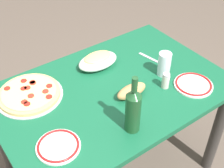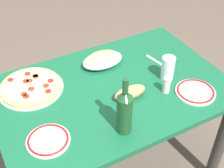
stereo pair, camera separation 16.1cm
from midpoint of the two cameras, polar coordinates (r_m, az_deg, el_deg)
dining_table at (r=1.71m, az=2.69°, el=-4.24°), size 1.23×0.81×0.73m
pepperoni_pizza at (r=1.65m, az=-12.14°, el=-0.64°), size 0.34×0.34×0.03m
baked_pasta_dish at (r=1.76m, az=0.83°, el=4.48°), size 0.24×0.15×0.08m
wine_bottle at (r=1.34m, az=5.79°, el=-5.19°), size 0.07×0.07×0.30m
water_glass at (r=1.69m, az=12.98°, el=2.74°), size 0.07×0.07×0.14m
side_plate_near at (r=1.67m, az=17.88°, el=-1.45°), size 0.21×0.21×0.02m
side_plate_far at (r=1.38m, az=-8.44°, el=-10.39°), size 0.19×0.19×0.02m
bread_loaf at (r=1.56m, az=6.29°, el=-1.72°), size 0.17×0.07×0.07m
spice_shaker at (r=1.62m, az=12.86°, el=-0.34°), size 0.04×0.04×0.09m
fork_right at (r=1.84m, az=10.79°, el=3.97°), size 0.05×0.17×0.00m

